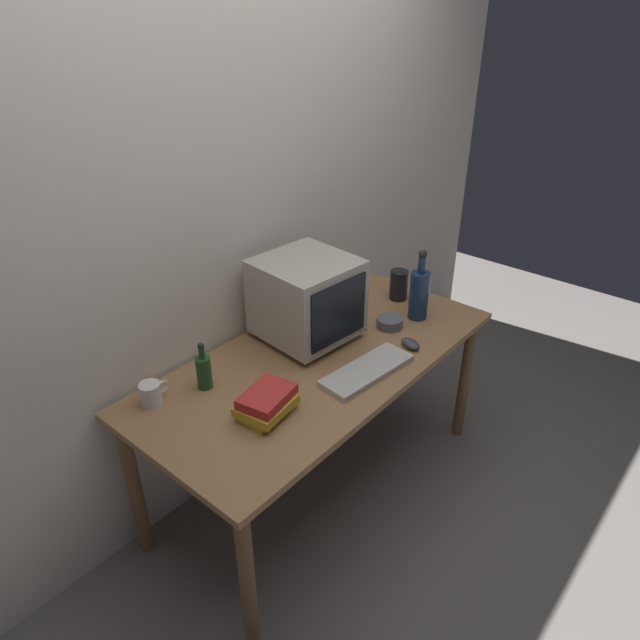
{
  "coord_description": "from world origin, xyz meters",
  "views": [
    {
      "loc": [
        -1.54,
        -1.31,
        2.07
      ],
      "look_at": [
        0.0,
        0.0,
        0.91
      ],
      "focal_mm": 32.1,
      "sensor_mm": 36.0,
      "label": 1
    }
  ],
  "objects_px": {
    "bottle_tall": "(419,293)",
    "bottle_short": "(204,371)",
    "book_stack": "(267,403)",
    "keyboard": "(367,370)",
    "cd_spindle": "(390,322)",
    "mug": "(152,394)",
    "metal_canister": "(399,285)",
    "crt_monitor": "(307,299)",
    "computer_mouse": "(410,344)"
  },
  "relations": [
    {
      "from": "bottle_tall",
      "to": "book_stack",
      "type": "distance_m",
      "value": 0.98
    },
    {
      "from": "bottle_short",
      "to": "keyboard",
      "type": "bearing_deg",
      "value": -41.36
    },
    {
      "from": "keyboard",
      "to": "cd_spindle",
      "type": "height_order",
      "value": "cd_spindle"
    },
    {
      "from": "bottle_tall",
      "to": "bottle_short",
      "type": "xyz_separation_m",
      "value": [
        -1.01,
        0.33,
        -0.05
      ]
    },
    {
      "from": "cd_spindle",
      "to": "computer_mouse",
      "type": "bearing_deg",
      "value": -117.55
    },
    {
      "from": "bottle_tall",
      "to": "cd_spindle",
      "type": "distance_m",
      "value": 0.2
    },
    {
      "from": "mug",
      "to": "metal_canister",
      "type": "xyz_separation_m",
      "value": [
        1.31,
        -0.23,
        0.03
      ]
    },
    {
      "from": "keyboard",
      "to": "bottle_short",
      "type": "distance_m",
      "value": 0.65
    },
    {
      "from": "keyboard",
      "to": "computer_mouse",
      "type": "distance_m",
      "value": 0.28
    },
    {
      "from": "bottle_tall",
      "to": "metal_canister",
      "type": "distance_m",
      "value": 0.21
    },
    {
      "from": "metal_canister",
      "to": "bottle_short",
      "type": "bearing_deg",
      "value": 171.9
    },
    {
      "from": "computer_mouse",
      "to": "bottle_tall",
      "type": "relative_size",
      "value": 0.29
    },
    {
      "from": "bottle_tall",
      "to": "keyboard",
      "type": "bearing_deg",
      "value": -170.08
    },
    {
      "from": "computer_mouse",
      "to": "mug",
      "type": "xyz_separation_m",
      "value": [
        -0.96,
        0.52,
        0.03
      ]
    },
    {
      "from": "keyboard",
      "to": "computer_mouse",
      "type": "xyz_separation_m",
      "value": [
        0.28,
        -0.03,
        0.01
      ]
    },
    {
      "from": "keyboard",
      "to": "cd_spindle",
      "type": "bearing_deg",
      "value": 26.86
    },
    {
      "from": "keyboard",
      "to": "computer_mouse",
      "type": "bearing_deg",
      "value": 0.2
    },
    {
      "from": "computer_mouse",
      "to": "book_stack",
      "type": "bearing_deg",
      "value": -174.26
    },
    {
      "from": "book_stack",
      "to": "bottle_tall",
      "type": "bearing_deg",
      "value": -1.86
    },
    {
      "from": "book_stack",
      "to": "mug",
      "type": "relative_size",
      "value": 1.92
    },
    {
      "from": "crt_monitor",
      "to": "metal_canister",
      "type": "distance_m",
      "value": 0.6
    },
    {
      "from": "metal_canister",
      "to": "crt_monitor",
      "type": "bearing_deg",
      "value": 169.89
    },
    {
      "from": "bottle_short",
      "to": "mug",
      "type": "xyz_separation_m",
      "value": [
        -0.2,
        0.07,
        -0.03
      ]
    },
    {
      "from": "bottle_tall",
      "to": "mug",
      "type": "xyz_separation_m",
      "value": [
        -1.2,
        0.4,
        -0.08
      ]
    },
    {
      "from": "bottle_short",
      "to": "crt_monitor",
      "type": "bearing_deg",
      "value": -5.92
    },
    {
      "from": "metal_canister",
      "to": "cd_spindle",
      "type": "bearing_deg",
      "value": -154.0
    },
    {
      "from": "bottle_tall",
      "to": "metal_canister",
      "type": "relative_size",
      "value": 2.29
    },
    {
      "from": "bottle_short",
      "to": "book_stack",
      "type": "xyz_separation_m",
      "value": [
        0.04,
        -0.3,
        -0.02
      ]
    },
    {
      "from": "computer_mouse",
      "to": "bottle_short",
      "type": "xyz_separation_m",
      "value": [
        -0.76,
        0.45,
        0.06
      ]
    },
    {
      "from": "crt_monitor",
      "to": "computer_mouse",
      "type": "xyz_separation_m",
      "value": [
        0.22,
        -0.4,
        -0.17
      ]
    },
    {
      "from": "metal_canister",
      "to": "book_stack",
      "type": "bearing_deg",
      "value": -172.33
    },
    {
      "from": "bottle_tall",
      "to": "bottle_short",
      "type": "bearing_deg",
      "value": 161.66
    },
    {
      "from": "crt_monitor",
      "to": "keyboard",
      "type": "height_order",
      "value": "crt_monitor"
    },
    {
      "from": "metal_canister",
      "to": "keyboard",
      "type": "bearing_deg",
      "value": -156.87
    },
    {
      "from": "bottle_short",
      "to": "mug",
      "type": "bearing_deg",
      "value": 160.84
    },
    {
      "from": "mug",
      "to": "computer_mouse",
      "type": "bearing_deg",
      "value": -28.58
    },
    {
      "from": "crt_monitor",
      "to": "cd_spindle",
      "type": "relative_size",
      "value": 3.47
    },
    {
      "from": "cd_spindle",
      "to": "metal_canister",
      "type": "bearing_deg",
      "value": 26.0
    },
    {
      "from": "mug",
      "to": "metal_canister",
      "type": "bearing_deg",
      "value": -9.82
    },
    {
      "from": "crt_monitor",
      "to": "keyboard",
      "type": "xyz_separation_m",
      "value": [
        -0.05,
        -0.37,
        -0.18
      ]
    },
    {
      "from": "crt_monitor",
      "to": "cd_spindle",
      "type": "distance_m",
      "value": 0.42
    },
    {
      "from": "crt_monitor",
      "to": "bottle_short",
      "type": "bearing_deg",
      "value": 174.08
    },
    {
      "from": "bottle_tall",
      "to": "metal_canister",
      "type": "xyz_separation_m",
      "value": [
        0.1,
        0.18,
        -0.05
      ]
    },
    {
      "from": "metal_canister",
      "to": "computer_mouse",
      "type": "bearing_deg",
      "value": -139.76
    },
    {
      "from": "keyboard",
      "to": "cd_spindle",
      "type": "xyz_separation_m",
      "value": [
        0.37,
        0.14,
        0.01
      ]
    },
    {
      "from": "book_stack",
      "to": "mug",
      "type": "height_order",
      "value": "book_stack"
    },
    {
      "from": "computer_mouse",
      "to": "bottle_short",
      "type": "height_order",
      "value": "bottle_short"
    },
    {
      "from": "bottle_short",
      "to": "cd_spindle",
      "type": "bearing_deg",
      "value": -18.59
    },
    {
      "from": "bottle_tall",
      "to": "cd_spindle",
      "type": "height_order",
      "value": "bottle_tall"
    },
    {
      "from": "computer_mouse",
      "to": "book_stack",
      "type": "distance_m",
      "value": 0.74
    }
  ]
}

